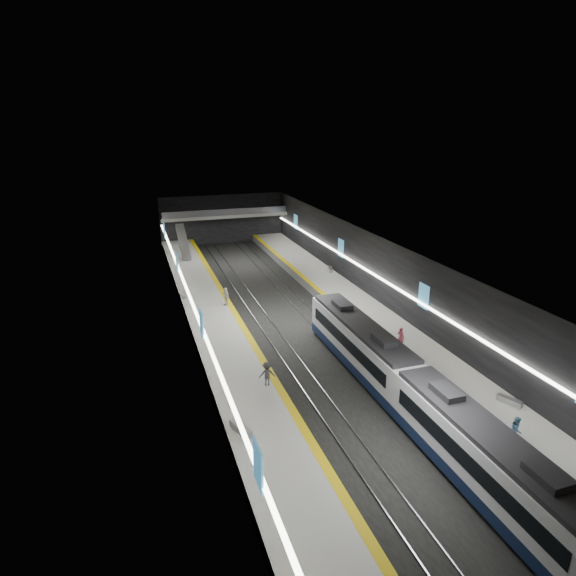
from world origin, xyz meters
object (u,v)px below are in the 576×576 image
object	(u,v)px
bench_left_near	(241,429)
passenger_left_b	(267,374)
escalator	(183,242)
bench_left_far	(185,295)
passenger_left_a	(226,297)
bench_right_near	(510,401)
passenger_right_b	(516,430)
train	(410,389)
passenger_right_a	(401,338)
bench_right_far	(331,269)

from	to	relation	value
bench_left_near	passenger_left_b	bearing A→B (deg)	39.81
escalator	bench_left_far	xyz separation A→B (m)	(-2.00, -17.68, -1.69)
bench_left_far	passenger_left_a	world-z (taller)	passenger_left_a
bench_right_near	passenger_right_b	size ratio (longest dim) A/B	1.00
train	passenger_right_b	world-z (taller)	train
train	passenger_left_b	world-z (taller)	train
escalator	passenger_right_a	bearing A→B (deg)	-68.94
train	bench_right_far	distance (m)	30.85
bench_right_near	bench_right_far	world-z (taller)	bench_right_far
train	passenger_right_a	xyz separation A→B (m)	(3.97, 7.82, -0.27)
train	bench_left_near	size ratio (longest dim) A/B	15.57
bench_right_near	escalator	bearing A→B (deg)	85.06
bench_right_near	passenger_right_a	bearing A→B (deg)	80.28
bench_right_near	passenger_right_a	xyz separation A→B (m)	(-2.66, 9.91, 0.71)
train	bench_left_far	world-z (taller)	train
bench_left_far	bench_right_near	distance (m)	34.05
escalator	bench_left_far	size ratio (longest dim) A/B	4.75
bench_left_near	passenger_left_a	xyz separation A→B (m)	(3.46, 21.79, 0.73)
train	escalator	size ratio (longest dim) A/B	3.76
bench_right_far	bench_left_far	bearing A→B (deg)	-153.06
bench_left_near	passenger_right_a	world-z (taller)	passenger_right_a
bench_left_near	passenger_left_a	distance (m)	22.07
bench_right_far	bench_left_near	bearing A→B (deg)	-106.14
bench_right_near	passenger_left_b	bearing A→B (deg)	128.86
passenger_right_b	passenger_left_a	bearing A→B (deg)	79.52
bench_left_near	bench_right_near	world-z (taller)	bench_left_near
bench_right_near	passenger_right_b	world-z (taller)	passenger_right_b
bench_left_near	passenger_right_b	bearing A→B (deg)	-39.31
escalator	passenger_left_b	size ratio (longest dim) A/B	4.33
bench_left_far	escalator	bearing A→B (deg)	89.67
train	bench_left_near	distance (m)	11.68
escalator	bench_left_far	distance (m)	17.87
train	passenger_right_a	world-z (taller)	train
escalator	passenger_left_a	distance (m)	21.86
bench_left_far	bench_right_far	distance (m)	19.34
escalator	passenger_left_b	xyz separation A→B (m)	(1.47, -38.66, -0.98)
bench_left_near	passenger_left_b	world-z (taller)	passenger_left_b
passenger_right_a	passenger_right_b	size ratio (longest dim) A/B	1.09
bench_left_near	bench_right_far	xyz separation A→B (m)	(18.63, 29.50, -0.02)
passenger_right_a	passenger_left_a	size ratio (longest dim) A/B	0.96
passenger_right_b	passenger_left_b	bearing A→B (deg)	104.57
train	bench_left_far	xyz separation A→B (m)	(-12.00, 26.41, -0.99)
bench_right_far	passenger_right_b	world-z (taller)	passenger_right_b
bench_left_far	passenger_right_a	distance (m)	24.52
bench_right_far	passenger_right_b	size ratio (longest dim) A/B	1.03
passenger_right_b	passenger_left_b	xyz separation A→B (m)	(-12.41, 11.01, 0.08)
bench_right_far	passenger_right_b	xyz separation A→B (m)	(-3.11, -35.62, 0.63)
bench_right_near	passenger_left_a	bearing A→B (deg)	96.47
bench_right_near	bench_right_far	bearing A→B (deg)	64.59
train	passenger_left_a	xyz separation A→B (m)	(-8.17, 22.33, -0.23)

